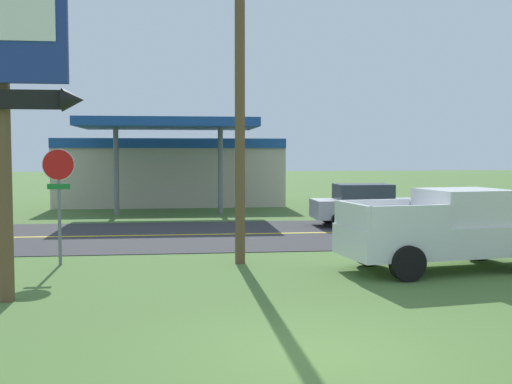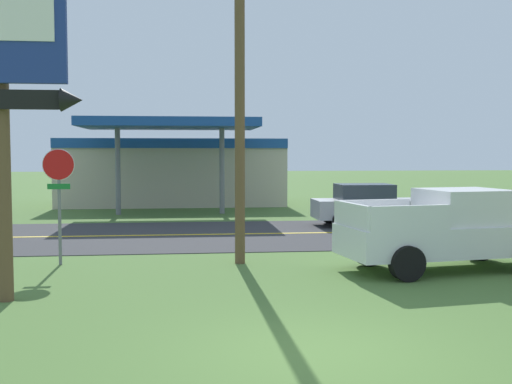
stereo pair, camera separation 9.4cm
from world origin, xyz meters
name	(u,v)px [view 1 (the left image)]	position (x,y,z in m)	size (l,w,h in m)	color
ground_plane	(322,354)	(0.00, 0.00, 0.00)	(180.00, 180.00, 0.00)	#4C7033
road_asphalt	(239,234)	(0.00, 13.00, 0.01)	(140.00, 8.00, 0.02)	#333335
road_centre_line	(239,234)	(0.00, 13.00, 0.02)	(126.00, 0.20, 0.01)	gold
motel_sign	(3,62)	(-5.24, 3.66, 4.53)	(2.78, 0.54, 6.69)	brown
stop_sign	(59,185)	(-5.05, 7.63, 2.03)	(0.80, 0.08, 2.95)	slate
utility_pole	(240,73)	(-0.49, 7.37, 4.86)	(2.16, 0.26, 9.05)	brown
gas_station	(171,169)	(-2.60, 26.28, 1.94)	(12.00, 11.50, 4.40)	beige
pickup_white_parked_on_lawn	(450,230)	(4.50, 5.91, 0.96)	(5.44, 2.83, 1.96)	silver
car_silver_near_lane	(366,205)	(5.13, 15.00, 0.83)	(4.20, 2.00, 1.64)	#A8AAAF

